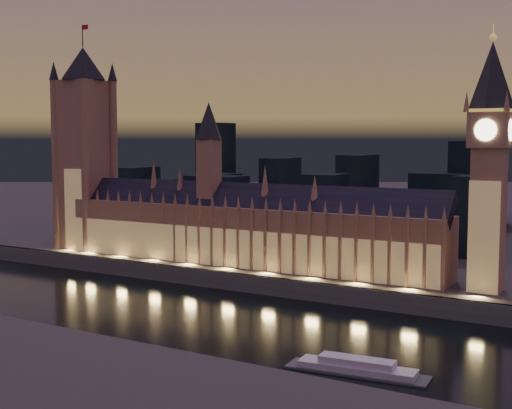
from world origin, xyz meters
The scene contains 8 objects.
ground_plane centered at (0.00, 0.00, 0.00)m, with size 2000.00×2000.00×0.00m, color black.
north_bank centered at (0.00, 520.00, 4.00)m, with size 2000.00×960.00×8.00m, color #3D453D.
embankment_wall centered at (0.00, 41.00, 4.00)m, with size 2000.00×2.50×8.00m, color #415849.
palace_of_westminster centered at (-7.28, 61.74, 26.37)m, with size 202.00×23.79×78.00m.
victoria_tower centered at (-110.00, 61.92, 68.47)m, with size 31.68×31.68×121.84m.
elizabeth_tower centered at (108.00, 61.92, 65.95)m, with size 18.00×18.00×104.12m.
river_boat centered at (95.26, -35.36, 1.56)m, with size 42.89×14.51×4.50m.
city_backdrop centered at (37.18, 248.61, 30.57)m, with size 483.16×215.63×78.62m.
Camera 1 is at (176.35, -223.09, 67.98)m, focal length 50.00 mm.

